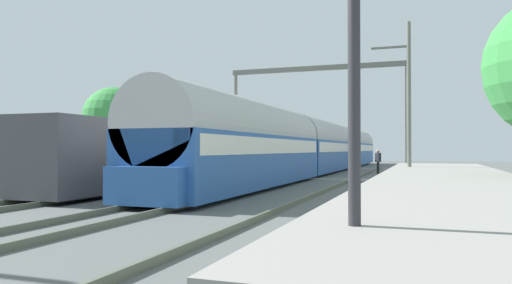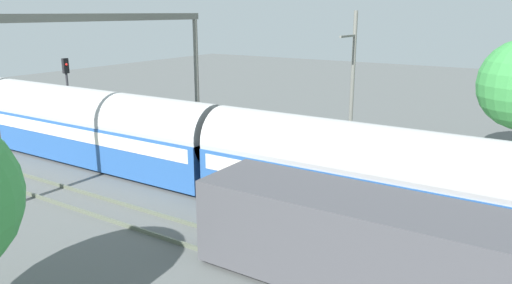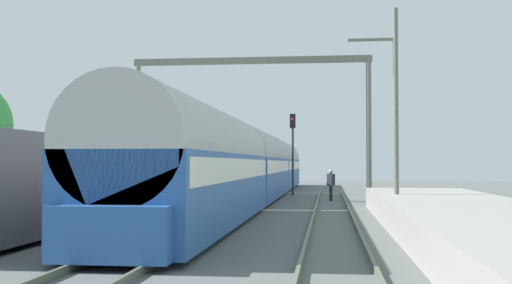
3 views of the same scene
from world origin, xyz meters
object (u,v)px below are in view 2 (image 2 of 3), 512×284
at_px(passenger_train, 96,127).
at_px(freight_car, 415,258).
at_px(railway_signal_far, 68,90).
at_px(person_crossing, 168,131).
at_px(catenary_gantry, 114,59).

height_order(passenger_train, freight_car, passenger_train).
height_order(freight_car, railway_signal_far, railway_signal_far).
height_order(freight_car, person_crossing, freight_car).
xyz_separation_m(passenger_train, freight_car, (-4.35, -18.15, -0.50)).
bearing_deg(person_crossing, freight_car, -71.46).
xyz_separation_m(railway_signal_far, catenary_gantry, (-1.92, -6.50, 2.34)).
distance_m(passenger_train, railway_signal_far, 5.27).
bearing_deg(catenary_gantry, railway_signal_far, 73.57).
relative_size(passenger_train, railway_signal_far, 9.40).
bearing_deg(catenary_gantry, person_crossing, 8.42).
bearing_deg(passenger_train, catenary_gantry, -90.00).
bearing_deg(railway_signal_far, catenary_gantry, -106.43).
relative_size(passenger_train, freight_car, 3.78).
xyz_separation_m(passenger_train, person_crossing, (4.32, -1.15, -0.94)).
relative_size(person_crossing, catenary_gantry, 0.13).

